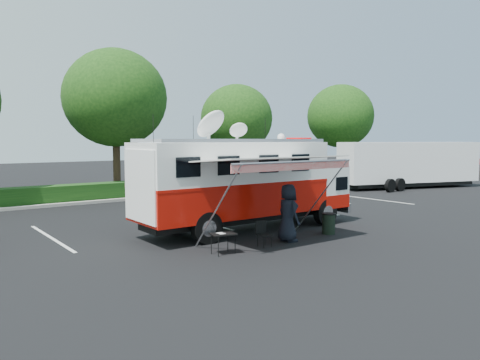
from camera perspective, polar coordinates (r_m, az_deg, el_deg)
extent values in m
plane|color=black|center=(18.15, 0.95, -6.10)|extent=(120.00, 120.00, 0.00)
cube|color=#9E998E|center=(29.38, -5.98, -1.71)|extent=(60.00, 0.35, 0.15)
cube|color=black|center=(30.11, -6.86, -0.74)|extent=(60.00, 1.20, 1.00)
cylinder|color=black|center=(29.23, -14.81, 2.69)|extent=(0.44, 0.44, 4.80)
ellipsoid|color=#14380F|center=(29.31, -14.97, 9.64)|extent=(6.14, 6.14, 5.84)
cylinder|color=black|center=(33.65, -0.42, 2.46)|extent=(0.44, 0.44, 4.00)
ellipsoid|color=#14380F|center=(33.64, -0.42, 7.50)|extent=(5.12, 5.12, 4.86)
cylinder|color=black|center=(41.11, 12.07, 3.09)|extent=(0.44, 0.44, 4.40)
ellipsoid|color=#14380F|center=(41.13, 12.15, 7.62)|extent=(5.63, 5.63, 5.35)
cube|color=silver|center=(18.00, -22.03, -6.55)|extent=(0.12, 5.50, 0.01)
cube|color=silver|center=(20.31, -5.37, -4.92)|extent=(0.12, 5.50, 0.01)
cube|color=silver|center=(23.94, 7.02, -3.42)|extent=(0.12, 5.50, 0.01)
cube|color=silver|center=(28.38, 15.82, -2.25)|extent=(0.12, 5.50, 0.01)
cube|color=black|center=(18.05, 0.95, -4.41)|extent=(8.47, 1.38, 0.30)
cylinder|color=black|center=(19.36, 10.35, -3.85)|extent=(1.08, 0.31, 1.08)
cylinder|color=black|center=(20.88, 6.00, -3.15)|extent=(1.08, 0.31, 1.08)
cylinder|color=black|center=(15.73, -4.06, -5.83)|extent=(1.08, 0.31, 1.08)
cylinder|color=black|center=(17.57, -7.88, -4.72)|extent=(1.08, 0.31, 1.08)
cube|color=silver|center=(21.05, 10.67, -3.01)|extent=(0.20, 2.46, 0.39)
cube|color=white|center=(20.41, 9.30, -0.60)|extent=(1.38, 2.46, 1.67)
cube|color=#B41007|center=(20.47, 9.28, -2.24)|extent=(1.40, 2.48, 0.54)
cube|color=black|center=(20.84, 10.54, 0.31)|extent=(0.12, 2.16, 0.69)
cube|color=#B41007|center=(17.54, -0.83, -2.25)|extent=(7.48, 2.46, 1.18)
cube|color=#B41007|center=(17.47, -0.83, -0.33)|extent=(7.50, 2.48, 0.10)
cube|color=white|center=(17.42, -0.84, 2.09)|extent=(7.48, 2.46, 1.38)
cube|color=white|center=(17.40, -0.84, 4.49)|extent=(7.48, 2.46, 0.08)
cube|color=#CC0505|center=(19.55, 7.17, 4.91)|extent=(0.54, 0.94, 0.16)
sphere|color=white|center=(20.20, 5.03, 5.21)|extent=(0.33, 0.33, 0.33)
ellipsoid|color=white|center=(16.67, -3.58, 6.86)|extent=(1.18, 1.18, 0.35)
ellipsoid|color=white|center=(17.79, -0.18, 6.11)|extent=(0.69, 0.69, 0.20)
cylinder|color=black|center=(16.16, -10.53, 6.14)|extent=(0.02, 0.02, 0.98)
cylinder|color=black|center=(16.92, -5.71, 6.15)|extent=(0.02, 0.02, 0.98)
cylinder|color=black|center=(18.86, 3.09, 6.04)|extent=(0.02, 0.02, 0.98)
cube|color=silver|center=(15.39, 3.83, 2.61)|extent=(4.92, 2.36, 0.20)
cube|color=red|center=(14.54, 6.80, 1.75)|extent=(4.92, 0.04, 0.28)
cylinder|color=#B2B2B7|center=(14.52, 6.86, 2.21)|extent=(4.92, 0.07, 0.07)
cylinder|color=#B2B2B7|center=(14.14, -2.85, -3.51)|extent=(0.05, 2.55, 2.84)
cylinder|color=#B2B2B7|center=(16.98, 9.66, -2.15)|extent=(0.05, 2.55, 2.84)
imported|color=black|center=(16.22, 5.86, -7.46)|extent=(0.73, 1.03, 1.97)
cube|color=black|center=(14.32, -2.06, -6.60)|extent=(0.84, 0.68, 0.04)
cylinder|color=black|center=(14.06, -2.65, -8.10)|extent=(0.02, 0.02, 0.62)
cylinder|color=black|center=(14.37, -3.52, -7.82)|extent=(0.02, 0.02, 0.62)
cylinder|color=black|center=(14.40, -0.60, -7.78)|extent=(0.02, 0.02, 0.62)
cylinder|color=black|center=(14.71, -1.49, -7.51)|extent=(0.02, 0.02, 0.62)
cube|color=silver|center=(14.32, -2.34, -6.51)|extent=(0.19, 0.26, 0.01)
cube|color=black|center=(15.31, 3.00, -6.67)|extent=(0.43, 0.43, 0.04)
cube|color=black|center=(15.42, 2.53, -5.75)|extent=(0.40, 0.07, 0.44)
cylinder|color=black|center=(15.14, 2.92, -7.58)|extent=(0.02, 0.02, 0.40)
cylinder|color=black|center=(15.38, 2.16, -7.38)|extent=(0.02, 0.02, 0.40)
cylinder|color=black|center=(15.34, 3.84, -7.42)|extent=(0.02, 0.02, 0.40)
cylinder|color=black|center=(15.57, 3.08, -7.22)|extent=(0.02, 0.02, 0.40)
cylinder|color=black|center=(17.64, 10.75, -5.30)|extent=(0.48, 0.48, 0.73)
cylinder|color=black|center=(17.58, 10.77, -4.07)|extent=(0.51, 0.51, 0.04)
cube|color=white|center=(35.72, 19.95, 2.08)|extent=(10.82, 5.32, 2.84)
cube|color=#B20C0C|center=(35.11, 21.48, 1.99)|extent=(9.65, 3.08, 0.44)
cube|color=black|center=(35.82, 19.87, -0.40)|extent=(9.89, 4.80, 0.27)
cylinder|color=black|center=(32.34, 17.85, -0.65)|extent=(0.89, 0.27, 0.89)
cylinder|color=black|center=(33.51, 15.13, -0.40)|extent=(0.89, 0.27, 0.89)
cylinder|color=black|center=(33.21, 18.92, -0.54)|extent=(0.89, 0.27, 0.89)
cylinder|color=black|center=(34.35, 16.23, -0.29)|extent=(0.89, 0.27, 0.89)
cylinder|color=black|center=(38.71, 24.35, 0.04)|extent=(0.89, 0.27, 0.89)
cylinder|color=black|center=(39.69, 21.89, 0.23)|extent=(0.89, 0.27, 0.89)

